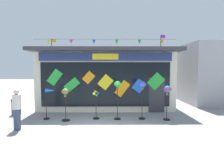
{
  "coord_description": "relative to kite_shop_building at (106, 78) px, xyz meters",
  "views": [
    {
      "loc": [
        0.53,
        -8.38,
        2.51
      ],
      "look_at": [
        0.65,
        2.42,
        1.69
      ],
      "focal_mm": 32.89,
      "sensor_mm": 36.0,
      "label": 1
    }
  ],
  "objects": [
    {
      "name": "trash_bin",
      "position": [
        -4.85,
        -3.36,
        -1.42
      ],
      "size": [
        0.52,
        0.52,
        0.85
      ],
      "color": "#2D4238",
      "rests_on": "ground_plane"
    },
    {
      "name": "kite_shop_building",
      "position": [
        0.0,
        0.0,
        0.0
      ],
      "size": [
        8.52,
        6.57,
        4.87
      ],
      "color": "beige",
      "rests_on": "ground_plane"
    },
    {
      "name": "wind_spinner_center_right",
      "position": [
        0.61,
        -4.44,
        -0.37
      ],
      "size": [
        0.32,
        0.32,
        1.92
      ],
      "color": "black",
      "rests_on": "ground_plane"
    },
    {
      "name": "wind_spinner_center_left",
      "position": [
        -0.44,
        -4.36,
        -1.06
      ],
      "size": [
        0.32,
        0.32,
        1.44
      ],
      "color": "black",
      "rests_on": "ground_plane"
    },
    {
      "name": "neighbour_building",
      "position": [
        9.1,
        1.83,
        0.28
      ],
      "size": [
        6.7,
        6.99,
        4.27
      ],
      "primitive_type": "cube",
      "color": "#99999E",
      "rests_on": "ground_plane"
    },
    {
      "name": "wind_spinner_right",
      "position": [
        1.84,
        -4.41,
        -0.36
      ],
      "size": [
        0.33,
        0.33,
        1.9
      ],
      "color": "black",
      "rests_on": "ground_plane"
    },
    {
      "name": "ground_plane",
      "position": [
        -0.29,
        -6.03,
        -1.85
      ],
      "size": [
        80.0,
        80.0,
        0.0
      ],
      "primitive_type": "plane",
      "color": "gray"
    },
    {
      "name": "wind_spinner_far_left",
      "position": [
        -2.73,
        -4.38,
        -0.73
      ],
      "size": [
        0.63,
        0.29,
        1.53
      ],
      "color": "black",
      "rests_on": "ground_plane"
    },
    {
      "name": "person_mid_plaza",
      "position": [
        -3.56,
        -6.12,
        -1.0
      ],
      "size": [
        0.34,
        0.34,
        1.68
      ],
      "rotation": [
        0.0,
        0.0,
        2.45
      ],
      "color": "#333D56",
      "rests_on": "ground_plane"
    },
    {
      "name": "wind_spinner_far_right",
      "position": [
        3.01,
        -4.6,
        -0.51
      ],
      "size": [
        0.35,
        0.35,
        1.69
      ],
      "color": "black",
      "rests_on": "ground_plane"
    },
    {
      "name": "wind_spinner_left",
      "position": [
        -1.88,
        -4.7,
        -0.74
      ],
      "size": [
        0.38,
        0.38,
        1.57
      ],
      "color": "black",
      "rests_on": "ground_plane"
    }
  ]
}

